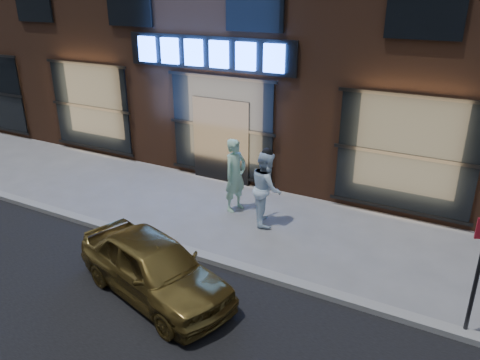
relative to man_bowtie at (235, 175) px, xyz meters
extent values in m
plane|color=slate|center=(-1.31, -2.40, -0.93)|extent=(90.00, 90.00, 0.00)
cube|color=gray|center=(-1.31, -2.40, -0.87)|extent=(60.00, 0.25, 0.12)
cube|color=black|center=(-1.71, 1.55, 2.67)|extent=(5.20, 0.06, 0.90)
cube|color=black|center=(-1.31, 1.52, 0.27)|extent=(1.80, 0.10, 2.40)
cube|color=#FFBF72|center=(-6.31, 1.58, 0.67)|extent=(3.00, 0.04, 2.60)
cube|color=black|center=(-6.31, 1.54, 0.67)|extent=(3.20, 0.06, 2.80)
cube|color=#FFBF72|center=(-1.31, 1.58, 0.67)|extent=(3.00, 0.04, 2.60)
cube|color=black|center=(-1.31, 1.54, 0.67)|extent=(3.20, 0.06, 2.80)
cube|color=#FFBF72|center=(3.69, 1.58, 0.67)|extent=(3.00, 0.04, 2.60)
cube|color=black|center=(3.69, 1.54, 0.67)|extent=(3.20, 0.06, 2.80)
cube|color=#2659FF|center=(-3.71, 1.48, 2.67)|extent=(0.55, 0.12, 0.70)
cube|color=#2659FF|center=(-2.91, 1.48, 2.67)|extent=(0.55, 0.12, 0.70)
cube|color=#2659FF|center=(-2.11, 1.48, 2.67)|extent=(0.55, 0.12, 0.70)
cube|color=#2659FF|center=(-1.31, 1.48, 2.67)|extent=(0.55, 0.12, 0.70)
cube|color=#2659FF|center=(-0.51, 1.48, 2.67)|extent=(0.55, 0.12, 0.70)
cube|color=#2659FF|center=(0.29, 1.48, 2.67)|extent=(0.55, 0.12, 0.70)
imported|color=#B1E9CD|center=(0.00, 0.00, 0.00)|extent=(0.60, 0.76, 1.86)
imported|color=white|center=(0.98, -0.27, -0.03)|extent=(1.03, 1.09, 1.79)
imported|color=olive|center=(0.45, -3.81, -0.35)|extent=(3.62, 2.24, 1.15)
cylinder|color=#262628|center=(5.54, -2.30, 0.14)|extent=(0.07, 0.07, 2.13)
camera|label=1|loc=(5.25, -9.37, 4.28)|focal=35.00mm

